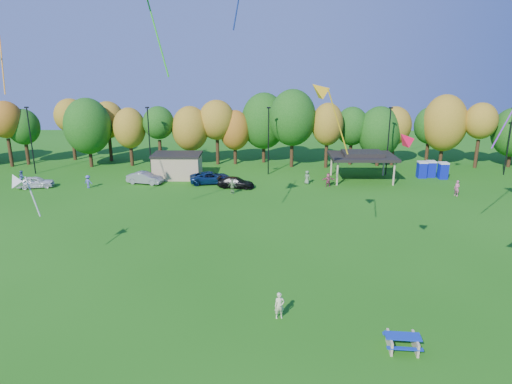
{
  "coord_description": "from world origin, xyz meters",
  "views": [
    {
      "loc": [
        1.06,
        -20.47,
        15.14
      ],
      "look_at": [
        0.74,
        6.0,
        7.4
      ],
      "focal_mm": 32.0,
      "sensor_mm": 36.0,
      "label": 1
    }
  ],
  "objects_px": {
    "kite_flyer": "(279,306)",
    "car_c": "(211,178)",
    "car_d": "(236,183)",
    "car_a": "(36,182)",
    "porta_potties": "(432,170)",
    "picnic_table": "(402,341)",
    "car_b": "(145,178)"
  },
  "relations": [
    {
      "from": "car_c",
      "to": "car_d",
      "type": "height_order",
      "value": "car_c"
    },
    {
      "from": "car_b",
      "to": "car_c",
      "type": "relative_size",
      "value": 0.85
    },
    {
      "from": "picnic_table",
      "to": "car_a",
      "type": "xyz_separation_m",
      "value": [
        -35.21,
        31.85,
        0.24
      ]
    },
    {
      "from": "picnic_table",
      "to": "car_d",
      "type": "xyz_separation_m",
      "value": [
        -10.77,
        32.18,
        0.18
      ]
    },
    {
      "from": "car_c",
      "to": "kite_flyer",
      "type": "bearing_deg",
      "value": -177.4
    },
    {
      "from": "porta_potties",
      "to": "picnic_table",
      "type": "height_order",
      "value": "porta_potties"
    },
    {
      "from": "kite_flyer",
      "to": "car_c",
      "type": "relative_size",
      "value": 0.32
    },
    {
      "from": "car_d",
      "to": "picnic_table",
      "type": "bearing_deg",
      "value": -151.36
    },
    {
      "from": "car_a",
      "to": "picnic_table",
      "type": "bearing_deg",
      "value": -145.28
    },
    {
      "from": "car_a",
      "to": "kite_flyer",
      "type": "bearing_deg",
      "value": -148.34
    },
    {
      "from": "porta_potties",
      "to": "car_a",
      "type": "relative_size",
      "value": 0.9
    },
    {
      "from": "kite_flyer",
      "to": "car_b",
      "type": "height_order",
      "value": "kite_flyer"
    },
    {
      "from": "picnic_table",
      "to": "car_c",
      "type": "distance_m",
      "value": 36.92
    },
    {
      "from": "kite_flyer",
      "to": "car_a",
      "type": "height_order",
      "value": "kite_flyer"
    },
    {
      "from": "picnic_table",
      "to": "car_b",
      "type": "bearing_deg",
      "value": 128.38
    },
    {
      "from": "car_c",
      "to": "car_d",
      "type": "bearing_deg",
      "value": -132.07
    },
    {
      "from": "porta_potties",
      "to": "picnic_table",
      "type": "distance_m",
      "value": 40.21
    },
    {
      "from": "car_a",
      "to": "car_b",
      "type": "distance_m",
      "value": 13.03
    },
    {
      "from": "porta_potties",
      "to": "car_d",
      "type": "distance_m",
      "value": 26.14
    },
    {
      "from": "picnic_table",
      "to": "porta_potties",
      "type": "bearing_deg",
      "value": 73.32
    },
    {
      "from": "car_b",
      "to": "car_c",
      "type": "xyz_separation_m",
      "value": [
        8.31,
        0.24,
        -0.0
      ]
    },
    {
      "from": "car_c",
      "to": "car_b",
      "type": "bearing_deg",
      "value": 80.73
    },
    {
      "from": "porta_potties",
      "to": "car_a",
      "type": "distance_m",
      "value": 50.36
    },
    {
      "from": "picnic_table",
      "to": "car_b",
      "type": "xyz_separation_m",
      "value": [
        -22.35,
        33.91,
        0.26
      ]
    },
    {
      "from": "car_d",
      "to": "car_a",
      "type": "bearing_deg",
      "value": 100.9
    },
    {
      "from": "picnic_table",
      "to": "car_c",
      "type": "xyz_separation_m",
      "value": [
        -14.03,
        34.15,
        0.26
      ]
    },
    {
      "from": "picnic_table",
      "to": "car_d",
      "type": "distance_m",
      "value": 33.93
    },
    {
      "from": "porta_potties",
      "to": "picnic_table",
      "type": "bearing_deg",
      "value": -111.68
    },
    {
      "from": "porta_potties",
      "to": "car_a",
      "type": "bearing_deg",
      "value": -173.72
    },
    {
      "from": "car_c",
      "to": "porta_potties",
      "type": "bearing_deg",
      "value": -94.56
    },
    {
      "from": "car_a",
      "to": "car_d",
      "type": "relative_size",
      "value": 0.94
    },
    {
      "from": "picnic_table",
      "to": "kite_flyer",
      "type": "xyz_separation_m",
      "value": [
        -6.55,
        2.99,
        0.36
      ]
    }
  ]
}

